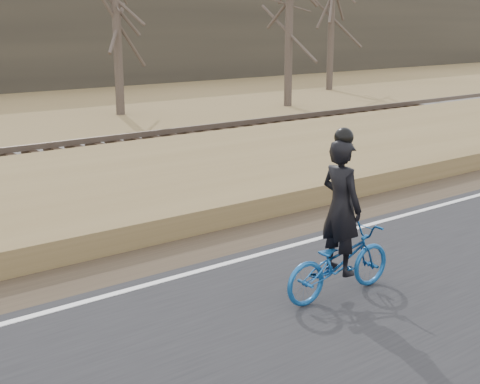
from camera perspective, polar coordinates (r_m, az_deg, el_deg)
ground at (r=10.00m, az=-5.49°, el=-8.09°), size 120.00×120.00×0.00m
road at (r=8.18m, az=4.22°, el=-13.24°), size 120.00×6.00×0.06m
edge_line at (r=10.14m, az=-6.11°, el=-7.40°), size 120.00×0.12×0.01m
shoulder at (r=10.96m, az=-8.88°, el=-6.03°), size 120.00×1.60×0.04m
embankment at (r=13.49m, az=-15.14°, el=-1.54°), size 120.00×5.00×0.44m
cyclist at (r=9.38m, az=8.50°, el=-4.34°), size 1.90×0.72×2.39m
bare_tree_center at (r=28.14m, az=-10.50°, el=14.25°), size 0.36×0.36×7.64m
bare_tree_right at (r=30.66m, az=4.21°, el=13.89°), size 0.36×0.36×7.04m
bare_tree_far_right at (r=38.18m, az=7.82°, el=14.77°), size 0.36×0.36×8.18m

